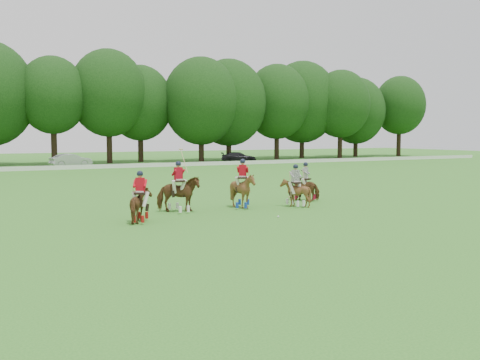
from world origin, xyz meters
name	(u,v)px	position (x,y,z in m)	size (l,w,h in m)	color
ground	(229,225)	(0.00, 0.00, 0.00)	(180.00, 180.00, 0.00)	#2D7320
tree_line	(55,95)	(0.26, 48.05, 8.23)	(117.98, 14.32, 14.75)	black
boundary_rail	(69,167)	(0.00, 38.00, 0.22)	(120.00, 0.10, 0.44)	white
car_mid	(71,160)	(0.94, 42.50, 0.73)	(1.55, 4.46, 1.47)	#A9A9AE
car_right	(239,157)	(21.95, 42.50, 0.66)	(1.85, 4.55, 1.32)	black
polo_red_a	(140,204)	(-2.94, 2.31, 0.76)	(1.42, 1.84, 2.14)	#512F15
polo_red_b	(179,194)	(-0.51, 4.33, 0.87)	(1.77, 1.54, 2.93)	#512F15
polo_red_c	(243,190)	(2.81, 4.22, 0.89)	(2.03, 2.08, 2.43)	#512F15
polo_stripe_a	(305,187)	(7.26, 5.32, 0.75)	(1.66, 1.69, 2.11)	#512F15
polo_stripe_b	(295,192)	(5.39, 3.43, 0.75)	(1.17, 1.31, 2.14)	#512F15
polo_ball	(278,217)	(2.79, 0.78, 0.04)	(0.09, 0.09, 0.09)	white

